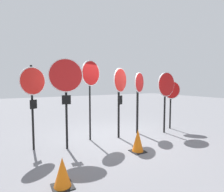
{
  "coord_description": "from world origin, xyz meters",
  "views": [
    {
      "loc": [
        -3.15,
        -5.08,
        1.89
      ],
      "look_at": [
        -0.26,
        0.0,
        1.47
      ],
      "focal_mm": 28.0,
      "sensor_mm": 36.0,
      "label": 1
    }
  ],
  "objects_px": {
    "stop_sign_4": "(139,91)",
    "traffic_cone_1": "(62,172)",
    "stop_sign_1": "(66,82)",
    "stop_sign_5": "(166,89)",
    "stop_sign_0": "(33,88)",
    "stop_sign_6": "(171,94)",
    "traffic_cone_0": "(138,141)",
    "stop_sign_2": "(91,79)",
    "stop_sign_3": "(120,88)"
  },
  "relations": [
    {
      "from": "traffic_cone_0",
      "to": "traffic_cone_1",
      "type": "relative_size",
      "value": 1.12
    },
    {
      "from": "stop_sign_0",
      "to": "stop_sign_3",
      "type": "bearing_deg",
      "value": -33.4
    },
    {
      "from": "stop_sign_3",
      "to": "stop_sign_4",
      "type": "bearing_deg",
      "value": -19.37
    },
    {
      "from": "stop_sign_1",
      "to": "stop_sign_5",
      "type": "bearing_deg",
      "value": 9.03
    },
    {
      "from": "stop_sign_3",
      "to": "traffic_cone_1",
      "type": "distance_m",
      "value": 3.43
    },
    {
      "from": "stop_sign_6",
      "to": "traffic_cone_0",
      "type": "xyz_separation_m",
      "value": [
        -2.7,
        -1.27,
        -1.16
      ]
    },
    {
      "from": "traffic_cone_1",
      "to": "stop_sign_4",
      "type": "bearing_deg",
      "value": 31.44
    },
    {
      "from": "stop_sign_0",
      "to": "traffic_cone_1",
      "type": "distance_m",
      "value": 2.67
    },
    {
      "from": "stop_sign_1",
      "to": "traffic_cone_0",
      "type": "distance_m",
      "value": 2.57
    },
    {
      "from": "stop_sign_4",
      "to": "traffic_cone_0",
      "type": "xyz_separation_m",
      "value": [
        -1.13,
        -1.41,
        -1.3
      ]
    },
    {
      "from": "stop_sign_4",
      "to": "stop_sign_6",
      "type": "height_order",
      "value": "stop_sign_4"
    },
    {
      "from": "stop_sign_1",
      "to": "traffic_cone_0",
      "type": "xyz_separation_m",
      "value": [
        1.65,
        -1.14,
        -1.61
      ]
    },
    {
      "from": "stop_sign_6",
      "to": "stop_sign_0",
      "type": "bearing_deg",
      "value": -157.34
    },
    {
      "from": "stop_sign_0",
      "to": "stop_sign_4",
      "type": "height_order",
      "value": "stop_sign_0"
    },
    {
      "from": "stop_sign_6",
      "to": "traffic_cone_1",
      "type": "relative_size",
      "value": 3.56
    },
    {
      "from": "stop_sign_0",
      "to": "stop_sign_1",
      "type": "relative_size",
      "value": 0.93
    },
    {
      "from": "stop_sign_1",
      "to": "stop_sign_3",
      "type": "bearing_deg",
      "value": 16.4
    },
    {
      "from": "stop_sign_5",
      "to": "traffic_cone_0",
      "type": "xyz_separation_m",
      "value": [
        -2.06,
        -0.94,
        -1.38
      ]
    },
    {
      "from": "stop_sign_1",
      "to": "traffic_cone_1",
      "type": "distance_m",
      "value": 2.49
    },
    {
      "from": "stop_sign_2",
      "to": "stop_sign_3",
      "type": "relative_size",
      "value": 1.09
    },
    {
      "from": "stop_sign_3",
      "to": "stop_sign_5",
      "type": "xyz_separation_m",
      "value": [
        1.84,
        -0.34,
        -0.04
      ]
    },
    {
      "from": "stop_sign_0",
      "to": "traffic_cone_1",
      "type": "relative_size",
      "value": 4.28
    },
    {
      "from": "stop_sign_2",
      "to": "stop_sign_6",
      "type": "bearing_deg",
      "value": -28.28
    },
    {
      "from": "stop_sign_3",
      "to": "traffic_cone_0",
      "type": "relative_size",
      "value": 3.83
    },
    {
      "from": "stop_sign_6",
      "to": "traffic_cone_0",
      "type": "bearing_deg",
      "value": -128.98
    },
    {
      "from": "stop_sign_0",
      "to": "traffic_cone_0",
      "type": "xyz_separation_m",
      "value": [
        2.47,
        -1.56,
        -1.45
      ]
    },
    {
      "from": "stop_sign_4",
      "to": "stop_sign_6",
      "type": "bearing_deg",
      "value": -33.31
    },
    {
      "from": "stop_sign_4",
      "to": "stop_sign_5",
      "type": "xyz_separation_m",
      "value": [
        0.93,
        -0.47,
        0.08
      ]
    },
    {
      "from": "stop_sign_6",
      "to": "traffic_cone_1",
      "type": "distance_m",
      "value": 5.42
    },
    {
      "from": "stop_sign_2",
      "to": "stop_sign_4",
      "type": "bearing_deg",
      "value": -27.8
    },
    {
      "from": "traffic_cone_0",
      "to": "traffic_cone_1",
      "type": "height_order",
      "value": "traffic_cone_0"
    },
    {
      "from": "stop_sign_2",
      "to": "traffic_cone_1",
      "type": "height_order",
      "value": "stop_sign_2"
    },
    {
      "from": "stop_sign_5",
      "to": "stop_sign_6",
      "type": "height_order",
      "value": "stop_sign_5"
    },
    {
      "from": "stop_sign_0",
      "to": "stop_sign_4",
      "type": "distance_m",
      "value": 3.6
    },
    {
      "from": "stop_sign_0",
      "to": "stop_sign_5",
      "type": "relative_size",
      "value": 1.04
    },
    {
      "from": "stop_sign_3",
      "to": "stop_sign_5",
      "type": "height_order",
      "value": "stop_sign_3"
    },
    {
      "from": "stop_sign_1",
      "to": "traffic_cone_1",
      "type": "xyz_separation_m",
      "value": [
        -0.57,
        -1.78,
        -1.64
      ]
    },
    {
      "from": "stop_sign_3",
      "to": "stop_sign_6",
      "type": "height_order",
      "value": "stop_sign_3"
    },
    {
      "from": "stop_sign_0",
      "to": "traffic_cone_1",
      "type": "xyz_separation_m",
      "value": [
        0.24,
        -2.2,
        -1.49
      ]
    },
    {
      "from": "stop_sign_2",
      "to": "traffic_cone_0",
      "type": "xyz_separation_m",
      "value": [
        0.74,
        -1.55,
        -1.71
      ]
    },
    {
      "from": "stop_sign_5",
      "to": "stop_sign_0",
      "type": "bearing_deg",
      "value": 167.16
    },
    {
      "from": "stop_sign_6",
      "to": "traffic_cone_1",
      "type": "height_order",
      "value": "stop_sign_6"
    },
    {
      "from": "stop_sign_2",
      "to": "traffic_cone_1",
      "type": "xyz_separation_m",
      "value": [
        -1.49,
        -2.19,
        -1.75
      ]
    },
    {
      "from": "traffic_cone_0",
      "to": "stop_sign_5",
      "type": "bearing_deg",
      "value": 24.58
    },
    {
      "from": "stop_sign_6",
      "to": "stop_sign_4",
      "type": "bearing_deg",
      "value": -159.31
    },
    {
      "from": "stop_sign_3",
      "to": "traffic_cone_1",
      "type": "height_order",
      "value": "stop_sign_3"
    },
    {
      "from": "stop_sign_2",
      "to": "traffic_cone_1",
      "type": "distance_m",
      "value": 3.17
    },
    {
      "from": "stop_sign_4",
      "to": "traffic_cone_1",
      "type": "distance_m",
      "value": 4.15
    },
    {
      "from": "stop_sign_0",
      "to": "stop_sign_2",
      "type": "relative_size",
      "value": 0.91
    },
    {
      "from": "traffic_cone_0",
      "to": "stop_sign_1",
      "type": "bearing_deg",
      "value": 145.47
    }
  ]
}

